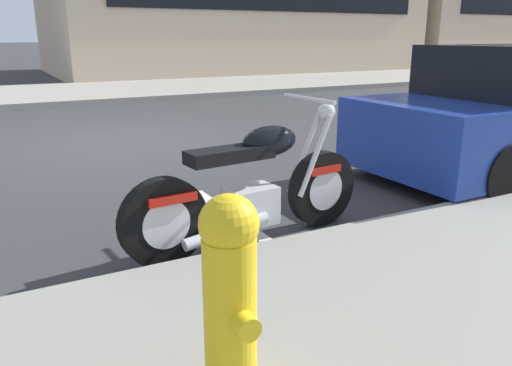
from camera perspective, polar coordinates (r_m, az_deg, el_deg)
ground_plane at (r=8.11m, az=-14.48°, el=4.52°), size 260.00×260.00×0.00m
sidewalk_far_curb at (r=20.37m, az=15.06°, el=11.54°), size 120.00×5.00×0.14m
parking_stall_stripe at (r=4.43m, az=-1.50°, el=-4.67°), size 0.12×2.20×0.01m
parked_motorcycle at (r=3.92m, az=-0.34°, el=-0.84°), size 2.13×0.62×1.13m
fire_hydrant at (r=2.07m, az=-2.98°, el=-12.20°), size 0.24×0.36×0.87m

